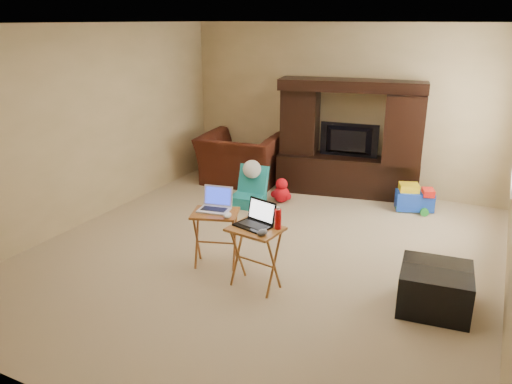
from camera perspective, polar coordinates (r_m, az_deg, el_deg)
The scene contains 19 objects.
floor at distance 5.77m, azimuth 0.89°, elevation -6.94°, with size 5.50×5.50×0.00m, color tan.
ceiling at distance 5.18m, azimuth 1.04°, elevation 18.74°, with size 5.50×5.50×0.00m, color silver.
wall_back at distance 7.86m, azimuth 9.76°, elevation 9.46°, with size 5.00×5.00×0.00m, color tan.
wall_front at distance 3.22m, azimuth -20.81°, elevation -5.79°, with size 5.00×5.00×0.00m, color tan.
wall_left at distance 6.77m, azimuth -18.65°, elevation 7.21°, with size 5.50×5.50×0.00m, color tan.
entertainment_center at distance 7.60m, azimuth 10.57°, elevation 6.07°, with size 2.10×0.52×1.72m, color black.
television at distance 7.57m, azimuth 10.47°, elevation 5.75°, with size 0.87×0.11×0.50m, color black.
recliner at distance 8.08m, azimuth -1.73°, elevation 3.79°, with size 1.22×1.07×0.79m, color #44180E.
child_rocker at distance 7.08m, azimuth -0.95°, elevation 0.62°, with size 0.43×0.49×0.57m, color teal, non-canonical shape.
plush_toy at distance 7.26m, azimuth 2.94°, elevation 0.21°, with size 0.33×0.27×0.37m, color red, non-canonical shape.
push_toy at distance 7.27m, azimuth 17.70°, elevation -0.60°, with size 0.52×0.37×0.39m, color blue, non-canonical shape.
ottoman at distance 4.94m, azimuth 19.76°, elevation -10.34°, with size 0.62×0.62×0.40m, color black.
tray_table_left at distance 5.38m, azimuth -4.61°, elevation -5.37°, with size 0.47×0.38×0.62m, color brown.
tray_table_right at distance 4.94m, azimuth -0.06°, elevation -7.52°, with size 0.49×0.39×0.64m, color #985A25.
laptop_left at distance 5.26m, azimuth -4.85°, elevation -0.94°, with size 0.32×0.27×0.24m, color silver.
laptop_right at distance 4.79m, azimuth -0.38°, elevation -2.64°, with size 0.33×0.28×0.24m, color black.
mouse_left at distance 5.11m, azimuth -3.28°, elevation -2.66°, with size 0.08×0.13×0.05m, color white.
mouse_right at distance 4.65m, azimuth 0.71°, elevation -4.64°, with size 0.08×0.13×0.05m, color #3D3E42.
water_bottle at distance 4.76m, azimuth 2.53°, elevation -3.12°, with size 0.06×0.06×0.20m, color red.
Camera 1 is at (2.23, -4.68, 2.54)m, focal length 35.00 mm.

